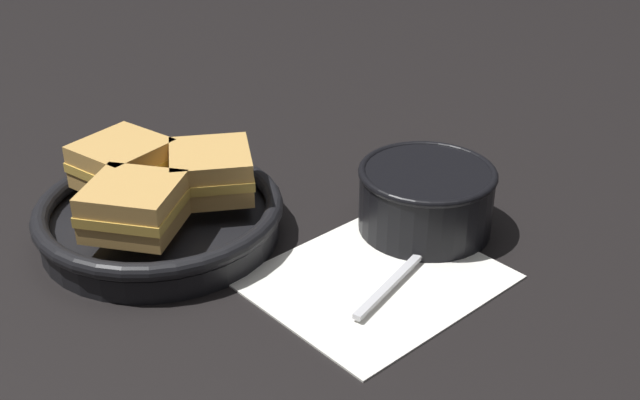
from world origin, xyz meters
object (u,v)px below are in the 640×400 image
skillet (160,218)px  soup_bowl (426,195)px  sandwich_near_left (134,206)px  sandwich_far_left (122,163)px  spoon (419,255)px  sandwich_near_right (211,172)px

skillet → soup_bowl: bearing=-48.1°
soup_bowl → sandwich_near_left: bearing=142.5°
soup_bowl → skillet: 0.27m
soup_bowl → sandwich_far_left: (-0.18, 0.26, 0.03)m
spoon → sandwich_near_left: 0.28m
soup_bowl → sandwich_near_right: 0.22m
sandwich_far_left → sandwich_near_left: bearing=-122.5°
sandwich_near_right → skillet: bearing=147.5°
sandwich_far_left → soup_bowl: bearing=-55.2°
soup_bowl → skillet: soup_bowl is taller
soup_bowl → sandwich_near_left: size_ratio=1.26×
soup_bowl → sandwich_near_right: bearing=128.0°
skillet → sandwich_near_left: bearing=-152.5°
sandwich_far_left → spoon: bearing=-66.9°
skillet → sandwich_near_left: 0.07m
spoon → soup_bowl: bearing=22.8°
skillet → sandwich_near_left: (-0.05, -0.03, 0.04)m
spoon → sandwich_near_left: (-0.17, 0.21, 0.06)m
sandwich_near_right → soup_bowl: bearing=-52.0°
spoon → sandwich_near_right: sandwich_near_right is taller
spoon → sandwich_far_left: sandwich_far_left is taller
skillet → sandwich_far_left: size_ratio=2.86×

